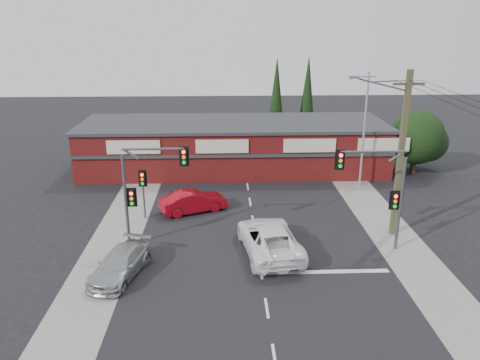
{
  "coord_description": "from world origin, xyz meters",
  "views": [
    {
      "loc": [
        -1.92,
        -23.05,
        12.53
      ],
      "look_at": [
        -0.95,
        3.0,
        3.65
      ],
      "focal_mm": 35.0,
      "sensor_mm": 36.0,
      "label": 1
    }
  ],
  "objects_px": {
    "utility_pole": "(399,150)",
    "white_suv": "(269,238)",
    "silver_suv": "(120,264)",
    "red_sedan": "(194,201)",
    "shop_building": "(234,145)"
  },
  "relations": [
    {
      "from": "white_suv",
      "to": "silver_suv",
      "type": "relative_size",
      "value": 1.34
    },
    {
      "from": "red_sedan",
      "to": "utility_pole",
      "type": "bearing_deg",
      "value": -130.29
    },
    {
      "from": "red_sedan",
      "to": "utility_pole",
      "type": "relative_size",
      "value": 0.46
    },
    {
      "from": "white_suv",
      "to": "red_sedan",
      "type": "height_order",
      "value": "white_suv"
    },
    {
      "from": "silver_suv",
      "to": "red_sedan",
      "type": "relative_size",
      "value": 1.02
    },
    {
      "from": "white_suv",
      "to": "utility_pole",
      "type": "relative_size",
      "value": 0.63
    },
    {
      "from": "utility_pole",
      "to": "white_suv",
      "type": "bearing_deg",
      "value": -164.49
    },
    {
      "from": "white_suv",
      "to": "utility_pole",
      "type": "distance_m",
      "value": 9.21
    },
    {
      "from": "silver_suv",
      "to": "shop_building",
      "type": "height_order",
      "value": "shop_building"
    },
    {
      "from": "shop_building",
      "to": "utility_pole",
      "type": "distance_m",
      "value": 17.15
    },
    {
      "from": "utility_pole",
      "to": "red_sedan",
      "type": "bearing_deg",
      "value": 161.87
    },
    {
      "from": "red_sedan",
      "to": "white_suv",
      "type": "bearing_deg",
      "value": -165.35
    },
    {
      "from": "silver_suv",
      "to": "utility_pole",
      "type": "height_order",
      "value": "utility_pole"
    },
    {
      "from": "silver_suv",
      "to": "utility_pole",
      "type": "bearing_deg",
      "value": 30.79
    },
    {
      "from": "white_suv",
      "to": "shop_building",
      "type": "relative_size",
      "value": 0.23
    }
  ]
}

